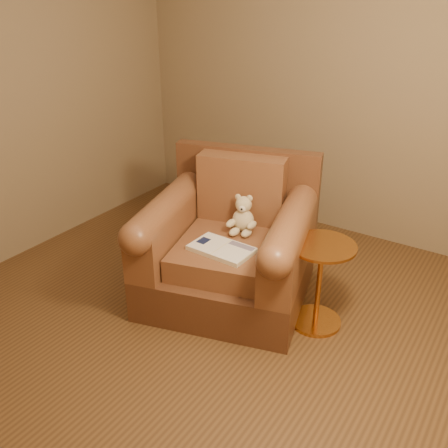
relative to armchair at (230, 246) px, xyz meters
The scene contains 6 objects.
floor 0.67m from the armchair, 72.42° to the right, with size 4.00×4.00×0.00m, color brown.
room 1.44m from the armchair, 72.42° to the right, with size 4.02×4.02×2.71m.
armchair is the anchor object (origin of this frame).
teddy_bear 0.23m from the armchair, 71.00° to the left, with size 0.20×0.24×0.28m.
guidebook 0.27m from the armchair, 71.53° to the right, with size 0.43×0.27×0.03m.
side_table 0.70m from the armchair, ahead, with size 0.44×0.44×0.61m.
Camera 1 is at (1.55, -2.16, 2.14)m, focal length 40.00 mm.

